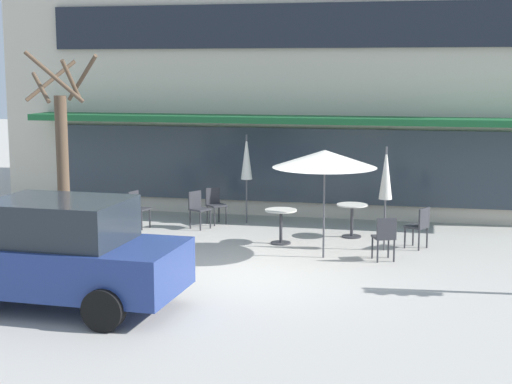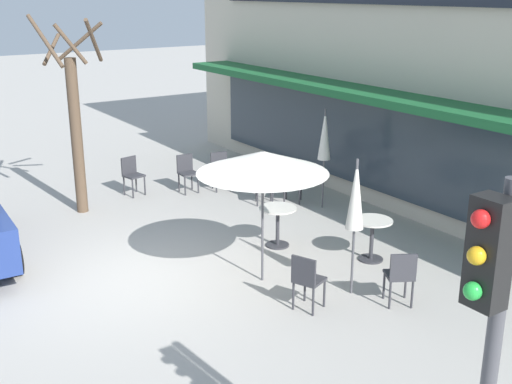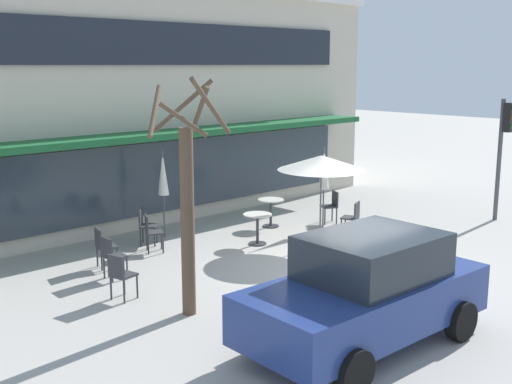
% 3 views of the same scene
% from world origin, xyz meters
% --- Properties ---
extents(ground_plane, '(80.00, 80.00, 0.00)m').
position_xyz_m(ground_plane, '(0.00, 0.00, 0.00)').
color(ground_plane, '#ADA8A0').
extents(cafe_table_near_wall, '(0.70, 0.70, 0.76)m').
position_xyz_m(cafe_table_near_wall, '(1.69, 3.84, 0.52)').
color(cafe_table_near_wall, '#333338').
rests_on(cafe_table_near_wall, ground).
extents(cafe_table_streetside, '(0.70, 0.70, 0.76)m').
position_xyz_m(cafe_table_streetside, '(0.24, 2.83, 0.52)').
color(cafe_table_streetside, '#333338').
rests_on(cafe_table_streetside, ground).
extents(patio_umbrella_green_folded, '(0.28, 0.28, 2.20)m').
position_xyz_m(patio_umbrella_green_folded, '(-1.02, 4.94, 1.63)').
color(patio_umbrella_green_folded, '#4C4C51').
rests_on(patio_umbrella_green_folded, ground).
extents(patio_umbrella_cream_folded, '(0.28, 0.28, 2.20)m').
position_xyz_m(patio_umbrella_cream_folded, '(2.49, 2.67, 1.63)').
color(patio_umbrella_cream_folded, '#4C4C51').
rests_on(patio_umbrella_cream_folded, ground).
extents(patio_umbrella_corner_open, '(2.10, 2.10, 2.20)m').
position_xyz_m(patio_umbrella_corner_open, '(1.32, 1.76, 2.02)').
color(patio_umbrella_corner_open, '#4C4C51').
rests_on(patio_umbrella_corner_open, ground).
extents(cafe_chair_0, '(0.49, 0.49, 0.89)m').
position_xyz_m(cafe_chair_0, '(-3.45, 3.76, 0.53)').
color(cafe_chair_0, '#333338').
rests_on(cafe_chair_0, ground).
extents(cafe_chair_1, '(0.48, 0.48, 0.89)m').
position_xyz_m(cafe_chair_1, '(-4.22, 1.83, 0.53)').
color(cafe_chair_1, '#333338').
rests_on(cafe_chair_1, ground).
extents(cafe_chair_2, '(0.42, 0.42, 0.89)m').
position_xyz_m(cafe_chair_2, '(-3.70, 3.00, 0.53)').
color(cafe_chair_2, '#333338').
rests_on(cafe_chair_2, ground).
extents(cafe_chair_3, '(0.54, 0.54, 0.89)m').
position_xyz_m(cafe_chair_3, '(-2.01, 4.06, 0.53)').
color(cafe_chair_3, '#333338').
rests_on(cafe_chair_3, ground).
extents(cafe_chair_4, '(0.57, 0.57, 0.89)m').
position_xyz_m(cafe_chair_4, '(-1.76, 4.69, 0.53)').
color(cafe_chair_4, '#333338').
rests_on(cafe_chair_4, ground).
extents(cafe_chair_5, '(0.54, 0.54, 0.89)m').
position_xyz_m(cafe_chair_5, '(3.21, 2.99, 0.53)').
color(cafe_chair_5, '#333338').
rests_on(cafe_chair_5, ground).
extents(cafe_chair_6, '(0.52, 0.52, 0.89)m').
position_xyz_m(cafe_chair_6, '(2.55, 1.73, 0.53)').
color(cafe_chair_6, '#333338').
rests_on(cafe_chair_6, ground).
extents(street_tree, '(1.51, 1.45, 4.14)m').
position_xyz_m(street_tree, '(-3.69, 0.44, 1.96)').
color(street_tree, brown).
rests_on(street_tree, ground).
extents(traffic_light_pole, '(0.26, 0.44, 3.40)m').
position_xyz_m(traffic_light_pole, '(6.87, -0.06, 2.30)').
color(traffic_light_pole, '#47474C').
rests_on(traffic_light_pole, ground).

